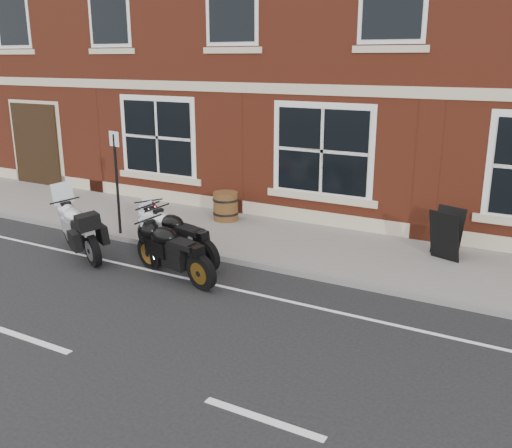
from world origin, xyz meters
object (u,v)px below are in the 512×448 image
object	(u,v)px
a_board_sign	(446,234)
moto_sport_black	(174,249)
moto_touring_silver	(80,228)
parking_sign	(117,176)
moto_sport_red	(155,229)
moto_naked_black	(181,235)
barrel_planter	(226,206)
moto_sport_silver	(172,232)

from	to	relation	value
a_board_sign	moto_sport_black	bearing A→B (deg)	-123.64
moto_touring_silver	parking_sign	distance (m)	1.59
moto_sport_red	moto_naked_black	xyz separation A→B (m)	(0.77, -0.10, 0.01)
moto_naked_black	barrel_planter	xyz separation A→B (m)	(-0.68, 2.81, -0.09)
moto_sport_black	moto_sport_silver	size ratio (longest dim) A/B	1.00
moto_touring_silver	moto_sport_black	xyz separation A→B (m)	(2.60, -0.12, -0.03)
moto_sport_red	a_board_sign	distance (m)	6.12
parking_sign	moto_sport_black	bearing A→B (deg)	-15.21
moto_touring_silver	a_board_sign	distance (m)	7.71
moto_naked_black	barrel_planter	distance (m)	2.89
moto_sport_black	parking_sign	distance (m)	3.18
barrel_planter	parking_sign	distance (m)	2.89
moto_touring_silver	moto_sport_silver	xyz separation A→B (m)	(1.87, 0.76, -0.03)
moto_sport_red	barrel_planter	xyz separation A→B (m)	(0.09, 2.71, -0.08)
moto_sport_red	barrel_planter	size ratio (longest dim) A/B	2.44
moto_naked_black	moto_sport_black	bearing A→B (deg)	-136.77
moto_sport_black	moto_sport_silver	distance (m)	1.14
moto_sport_red	moto_sport_black	xyz separation A→B (m)	(1.21, -0.90, 0.02)
a_board_sign	moto_sport_silver	bearing A→B (deg)	-135.23
moto_sport_silver	parking_sign	world-z (taller)	parking_sign
moto_sport_silver	a_board_sign	xyz separation A→B (m)	(5.11, 2.52, 0.07)
moto_sport_silver	barrel_planter	size ratio (longest dim) A/B	3.02
moto_touring_silver	moto_sport_red	size ratio (longest dim) A/B	1.17
moto_sport_silver	barrel_planter	bearing A→B (deg)	20.88
a_board_sign	barrel_planter	distance (m)	5.50
moto_touring_silver	barrel_planter	world-z (taller)	moto_touring_silver
moto_sport_silver	barrel_planter	xyz separation A→B (m)	(-0.39, 2.74, -0.09)
moto_sport_black	moto_sport_silver	bearing A→B (deg)	54.34
moto_naked_black	a_board_sign	size ratio (longest dim) A/B	2.09
moto_sport_silver	moto_naked_black	world-z (taller)	same
moto_naked_black	moto_touring_silver	bearing A→B (deg)	122.38
moto_sport_red	barrel_planter	bearing A→B (deg)	48.92
moto_sport_silver	a_board_sign	world-z (taller)	a_board_sign
barrel_planter	parking_sign	bearing A→B (deg)	-125.46
moto_touring_silver	parking_sign	bearing A→B (deg)	31.02
moto_touring_silver	a_board_sign	world-z (taller)	moto_touring_silver
moto_touring_silver	moto_naked_black	world-z (taller)	moto_touring_silver
moto_sport_silver	parking_sign	bearing A→B (deg)	87.37
barrel_planter	parking_sign	xyz separation A→B (m)	(-1.57, -2.20, 1.02)
moto_sport_silver	moto_naked_black	size ratio (longest dim) A/B	1.01
moto_sport_black	parking_sign	bearing A→B (deg)	76.73
moto_naked_black	barrel_planter	world-z (taller)	moto_naked_black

